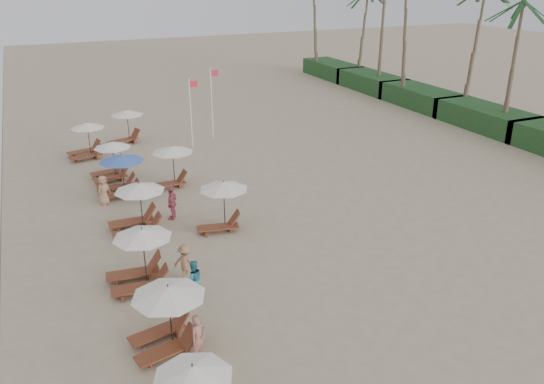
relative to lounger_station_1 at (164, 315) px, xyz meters
name	(u,v)px	position (x,y,z in m)	size (l,w,h in m)	color
ground	(322,291)	(6.06, 0.75, -1.17)	(160.00, 160.00, 0.00)	tan
shrub_hedge	(486,118)	(28.06, 15.25, -0.37)	(3.20, 53.00, 1.60)	#193D1C
lounger_station_1	(164,315)	(0.00, 0.00, 0.00)	(2.56, 2.34, 2.16)	brown
lounger_station_2	(138,260)	(-0.01, 3.93, -0.07)	(2.63, 2.21, 2.33)	brown
lounger_station_3	(136,210)	(0.83, 8.58, -0.09)	(2.67, 2.26, 2.29)	brown
lounger_station_4	(119,174)	(0.92, 13.37, -0.05)	(2.63, 2.35, 2.17)	brown
lounger_station_5	(110,161)	(0.87, 15.96, -0.11)	(2.44, 2.07, 2.16)	brown
lounger_station_6	(85,141)	(0.07, 20.48, -0.11)	(2.55, 2.22, 2.23)	brown
inland_station_0	(221,201)	(4.43, 7.24, 0.23)	(2.66, 2.24, 2.22)	brown
inland_station_1	(170,162)	(3.70, 13.40, 0.22)	(2.64, 2.24, 2.22)	brown
inland_station_2	(125,124)	(2.93, 22.55, 0.15)	(2.81, 2.24, 2.22)	brown
beachgoer_near	(199,338)	(0.77, -1.02, -0.39)	(0.57, 0.38, 1.57)	#9E6455
beachgoer_mid_a	(193,279)	(1.63, 2.35, -0.43)	(0.72, 0.56, 1.49)	teal
beachgoer_mid_b	(186,263)	(1.70, 3.58, -0.40)	(0.99, 0.57, 1.54)	#986F4D
beachgoer_far_a	(172,203)	(2.66, 9.24, -0.34)	(0.97, 0.41, 1.66)	#B44860
beachgoer_far_b	(104,190)	(-0.04, 12.38, -0.41)	(0.75, 0.49, 1.53)	tan
flag_pole_near	(191,110)	(6.81, 19.76, 1.38)	(0.60, 0.08, 4.60)	silver
flag_pole_far	(212,100)	(8.76, 21.27, 1.53)	(0.60, 0.08, 4.91)	silver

